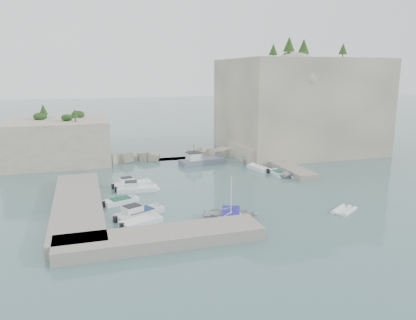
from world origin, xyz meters
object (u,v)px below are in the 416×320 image
object	(u,v)px
motorboat_c	(121,203)
tender_east_c	(259,170)
rowboat	(231,218)
inflatable_dinghy	(344,212)
motorboat_e	(141,224)
tender_east_a	(286,177)
tender_east_d	(254,164)
work_boat	(202,164)
motorboat_a	(132,186)
motorboat_d	(139,216)
tender_east_b	(278,175)
motorboat_b	(137,191)

from	to	relation	value
motorboat_c	tender_east_c	distance (m)	23.98
rowboat	inflatable_dinghy	world-z (taller)	rowboat
motorboat_c	motorboat_e	world-z (taller)	same
motorboat_c	inflatable_dinghy	distance (m)	24.67
tender_east_a	tender_east_c	xyz separation A→B (m)	(-1.88, 5.30, 0.00)
tender_east_c	tender_east_d	distance (m)	4.46
rowboat	work_boat	distance (m)	25.46
motorboat_a	work_boat	bearing A→B (deg)	27.13
motorboat_c	tender_east_a	size ratio (longest dim) A/B	1.46
tender_east_d	work_boat	xyz separation A→B (m)	(-8.18, 2.28, 0.00)
motorboat_d	work_boat	distance (m)	25.16
tender_east_b	inflatable_dinghy	bearing A→B (deg)	176.62
tender_east_a	tender_east_d	size ratio (longest dim) A/B	0.71
motorboat_d	tender_east_c	distance (m)	25.11
rowboat	tender_east_a	size ratio (longest dim) A/B	1.86
motorboat_a	tender_east_d	world-z (taller)	tender_east_d
inflatable_dinghy	tender_east_b	size ratio (longest dim) A/B	0.87
inflatable_dinghy	tender_east_c	xyz separation A→B (m)	(-0.77, 20.26, 0.00)
motorboat_e	tender_east_c	world-z (taller)	same
motorboat_a	motorboat_b	distance (m)	2.44
inflatable_dinghy	tender_east_b	distance (m)	16.53
motorboat_a	motorboat_b	xyz separation A→B (m)	(0.31, -2.42, 0.00)
motorboat_b	tender_east_a	bearing A→B (deg)	7.82
motorboat_a	tender_east_b	distance (m)	21.03
motorboat_a	tender_east_c	xyz separation A→B (m)	(19.60, 3.37, 0.00)
rowboat	work_boat	bearing A→B (deg)	11.00
motorboat_e	inflatable_dinghy	xyz separation A→B (m)	(21.22, -2.89, 0.00)
tender_east_b	tender_east_a	bearing A→B (deg)	-164.78
tender_east_d	rowboat	bearing A→B (deg)	155.73
motorboat_c	motorboat_d	xyz separation A→B (m)	(1.46, -4.67, 0.00)
motorboat_a	rowboat	distance (m)	17.16
motorboat_a	work_boat	world-z (taller)	work_boat
motorboat_a	rowboat	world-z (taller)	motorboat_a
motorboat_b	tender_east_a	xyz separation A→B (m)	(21.17, 0.50, 0.00)
motorboat_a	inflatable_dinghy	distance (m)	26.46
motorboat_d	rowboat	distance (m)	9.55
motorboat_b	inflatable_dinghy	size ratio (longest dim) A/B	1.64
tender_east_a	tender_east_b	world-z (taller)	tender_east_a
motorboat_b	rowboat	world-z (taller)	motorboat_b
motorboat_e	work_boat	size ratio (longest dim) A/B	0.54
rowboat	tender_east_d	size ratio (longest dim) A/B	1.32
motorboat_e	work_boat	xyz separation A→B (m)	(13.38, 23.97, 0.00)
inflatable_dinghy	motorboat_a	bearing A→B (deg)	107.39
inflatable_dinghy	tender_east_d	bearing A→B (deg)	56.29
tender_east_d	tender_east_c	bearing A→B (deg)	170.27
motorboat_c	tender_east_a	distance (m)	24.11
motorboat_d	tender_east_b	size ratio (longest dim) A/B	1.56
motorboat_a	rowboat	xyz separation A→B (m)	(8.14, -15.11, 0.00)
motorboat_c	inflatable_dinghy	world-z (taller)	motorboat_c
motorboat_e	inflatable_dinghy	bearing A→B (deg)	-31.62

